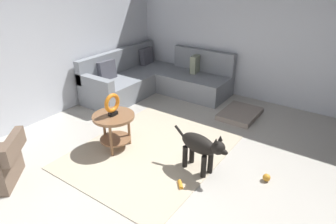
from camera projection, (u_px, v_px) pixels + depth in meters
ground_plane at (186, 177)px, 3.83m from camera, size 6.00×6.00×0.10m
wall_back at (33, 41)px, 4.72m from camera, size 6.00×0.12×2.70m
wall_right at (272, 32)px, 5.38m from camera, size 0.12×6.00×2.70m
area_rug at (151, 151)px, 4.27m from camera, size 2.30×1.90×0.01m
sectional_couch at (155, 80)px, 6.18m from camera, size 2.20×2.25×0.88m
side_table at (114, 123)px, 4.19m from camera, size 0.60×0.60×0.54m
torus_sculpture at (112, 104)px, 4.06m from camera, size 0.28×0.08×0.33m
dog_bed_mat at (240, 114)px, 5.29m from camera, size 0.80×0.60×0.09m
dog at (201, 147)px, 3.70m from camera, size 0.31×0.84×0.63m
dog_toy_ball at (267, 178)px, 3.67m from camera, size 0.10×0.10×0.10m
dog_toy_rope at (180, 185)px, 3.58m from camera, size 0.14×0.13×0.05m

